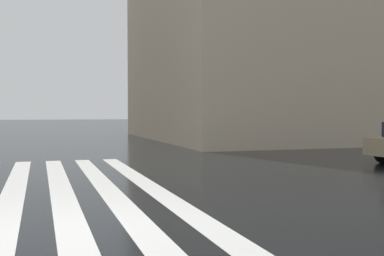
{
  "coord_description": "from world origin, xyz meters",
  "views": [
    {
      "loc": [
        -7.14,
        0.47,
        1.74
      ],
      "look_at": [
        6.19,
        -3.8,
        1.28
      ],
      "focal_mm": 44.57,
      "sensor_mm": 36.0,
      "label": 1
    }
  ],
  "objects": [
    {
      "name": "ground_plane",
      "position": [
        0.0,
        0.0,
        0.0
      ],
      "size": [
        220.0,
        220.0,
        0.0
      ],
      "primitive_type": "plane",
      "color": "black"
    }
  ]
}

